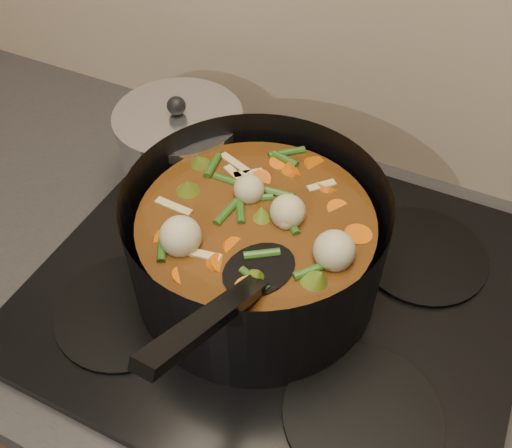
% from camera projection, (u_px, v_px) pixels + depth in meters
% --- Properties ---
extents(counter, '(2.64, 0.64, 0.91)m').
position_uv_depth(counter, '(272.00, 429.00, 1.11)').
color(counter, brown).
rests_on(counter, ground).
extents(stovetop, '(0.62, 0.54, 0.03)m').
position_uv_depth(stovetop, '(280.00, 286.00, 0.77)').
color(stovetop, black).
rests_on(stovetop, counter).
extents(stockpot, '(0.38, 0.47, 0.24)m').
position_uv_depth(stockpot, '(256.00, 245.00, 0.72)').
color(stockpot, black).
rests_on(stockpot, stovetop).
extents(saucepan, '(0.19, 0.19, 0.15)m').
position_uv_depth(saucepan, '(182.00, 148.00, 0.86)').
color(saucepan, silver).
rests_on(saucepan, stovetop).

